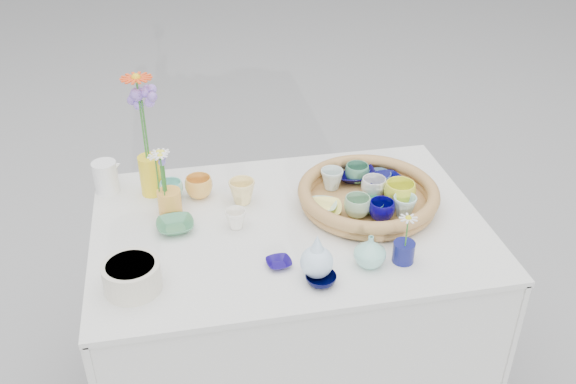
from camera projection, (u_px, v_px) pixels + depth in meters
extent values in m
imported|color=#05033D|center=(354.00, 174.00, 2.28)|extent=(0.16, 0.16, 0.04)
imported|color=#01024B|center=(385.00, 182.00, 2.23)|extent=(0.13, 0.13, 0.03)
imported|color=yellow|center=(400.00, 194.00, 2.12)|extent=(0.12, 0.12, 0.08)
imported|color=#46A972|center=(369.00, 206.00, 2.11)|extent=(0.13, 0.13, 0.03)
imported|color=#8BB58D|center=(357.00, 206.00, 2.07)|extent=(0.09, 0.09, 0.07)
imported|color=#B3E5CC|center=(323.00, 206.00, 2.11)|extent=(0.12, 0.12, 0.02)
imported|color=silver|center=(332.00, 179.00, 2.21)|extent=(0.10, 0.10, 0.07)
imported|color=silver|center=(374.00, 187.00, 2.17)|extent=(0.10, 0.10, 0.07)
imported|color=#77ABD4|center=(380.00, 176.00, 2.27)|extent=(0.09, 0.09, 0.03)
imported|color=#06005F|center=(382.00, 210.00, 2.05)|extent=(0.11, 0.11, 0.07)
imported|color=#FFED6D|center=(324.00, 209.00, 2.09)|extent=(0.14, 0.14, 0.03)
imported|color=#AEDAD2|center=(404.00, 206.00, 2.07)|extent=(0.08, 0.08, 0.07)
imported|color=#458466|center=(357.00, 173.00, 2.25)|extent=(0.11, 0.11, 0.07)
imported|color=gold|center=(199.00, 187.00, 2.20)|extent=(0.10, 0.10, 0.07)
imported|color=#FFE38F|center=(242.00, 192.00, 2.16)|extent=(0.10, 0.10, 0.08)
imported|color=#408258|center=(175.00, 226.00, 2.04)|extent=(0.13, 0.13, 0.03)
imported|color=white|center=(236.00, 219.00, 2.04)|extent=(0.07, 0.07, 0.06)
imported|color=#16095F|center=(279.00, 263.00, 1.89)|extent=(0.08, 0.08, 0.02)
imported|color=#97E8DA|center=(171.00, 190.00, 2.19)|extent=(0.08, 0.08, 0.06)
imported|color=black|center=(321.00, 279.00, 1.82)|extent=(0.12, 0.12, 0.03)
imported|color=#8DD4C2|center=(370.00, 251.00, 1.87)|extent=(0.10, 0.10, 0.10)
cylinder|color=navy|center=(404.00, 252.00, 1.89)|extent=(0.08, 0.08, 0.07)
cylinder|color=yellow|center=(151.00, 175.00, 2.20)|extent=(0.08, 0.08, 0.14)
cylinder|color=#F5A73E|center=(170.00, 202.00, 2.11)|extent=(0.09, 0.09, 0.08)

